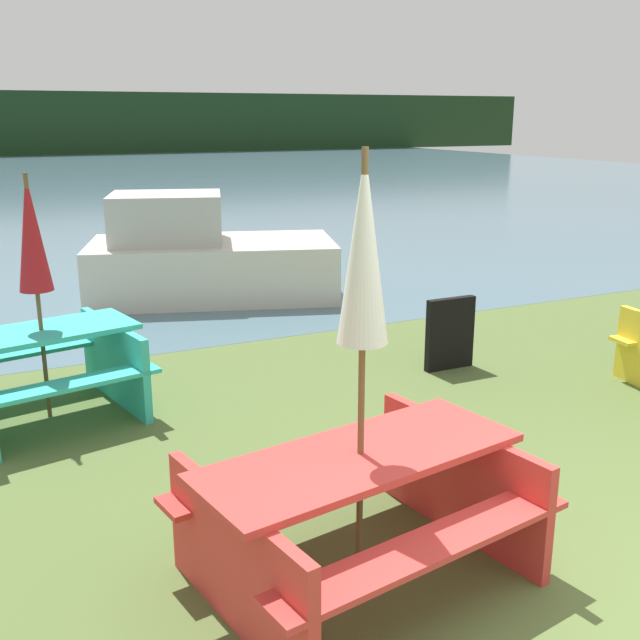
{
  "coord_description": "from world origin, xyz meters",
  "views": [
    {
      "loc": [
        -3.02,
        -2.07,
        2.55
      ],
      "look_at": [
        -0.36,
        3.49,
        0.85
      ],
      "focal_mm": 42.0,
      "sensor_mm": 36.0,
      "label": 1
    }
  ],
  "objects_px": {
    "picnic_table_red": "(360,501)",
    "boat": "(204,259)",
    "umbrella_crimson": "(31,235)",
    "signboard": "(450,334)",
    "picnic_table_teal": "(45,366)",
    "umbrella_white": "(364,254)"
  },
  "relations": [
    {
      "from": "picnic_table_red",
      "to": "umbrella_crimson",
      "type": "distance_m",
      "value": 3.66
    },
    {
      "from": "umbrella_white",
      "to": "umbrella_crimson",
      "type": "height_order",
      "value": "umbrella_white"
    },
    {
      "from": "umbrella_white",
      "to": "signboard",
      "type": "relative_size",
      "value": 3.19
    },
    {
      "from": "picnic_table_teal",
      "to": "picnic_table_red",
      "type": "bearing_deg",
      "value": -67.62
    },
    {
      "from": "picnic_table_teal",
      "to": "umbrella_white",
      "type": "distance_m",
      "value": 3.75
    },
    {
      "from": "umbrella_crimson",
      "to": "signboard",
      "type": "relative_size",
      "value": 2.8
    },
    {
      "from": "picnic_table_red",
      "to": "picnic_table_teal",
      "type": "height_order",
      "value": "picnic_table_teal"
    },
    {
      "from": "picnic_table_teal",
      "to": "signboard",
      "type": "bearing_deg",
      "value": -6.47
    },
    {
      "from": "picnic_table_teal",
      "to": "umbrella_crimson",
      "type": "relative_size",
      "value": 0.84
    },
    {
      "from": "picnic_table_teal",
      "to": "umbrella_crimson",
      "type": "bearing_deg",
      "value": -90.0
    },
    {
      "from": "umbrella_white",
      "to": "boat",
      "type": "height_order",
      "value": "umbrella_white"
    },
    {
      "from": "picnic_table_red",
      "to": "boat",
      "type": "distance_m",
      "value": 7.03
    },
    {
      "from": "picnic_table_red",
      "to": "boat",
      "type": "bearing_deg",
      "value": 79.99
    },
    {
      "from": "umbrella_crimson",
      "to": "signboard",
      "type": "xyz_separation_m",
      "value": [
        3.89,
        -0.44,
        -1.22
      ]
    },
    {
      "from": "boat",
      "to": "picnic_table_red",
      "type": "bearing_deg",
      "value": -82.43
    },
    {
      "from": "umbrella_white",
      "to": "picnic_table_teal",
      "type": "bearing_deg",
      "value": 112.38
    },
    {
      "from": "umbrella_crimson",
      "to": "signboard",
      "type": "distance_m",
      "value": 4.1
    },
    {
      "from": "picnic_table_red",
      "to": "umbrella_white",
      "type": "xyz_separation_m",
      "value": [
        0.0,
        0.0,
        1.4
      ]
    },
    {
      "from": "signboard",
      "to": "umbrella_white",
      "type": "bearing_deg",
      "value": -132.68
    },
    {
      "from": "picnic_table_teal",
      "to": "signboard",
      "type": "distance_m",
      "value": 3.91
    },
    {
      "from": "picnic_table_red",
      "to": "umbrella_white",
      "type": "distance_m",
      "value": 1.4
    },
    {
      "from": "umbrella_white",
      "to": "umbrella_crimson",
      "type": "distance_m",
      "value": 3.49
    }
  ]
}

